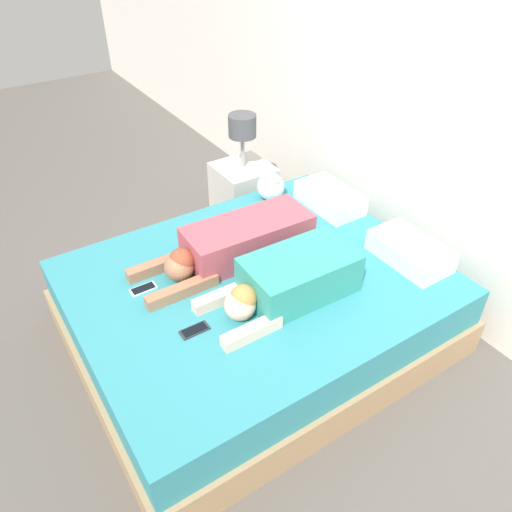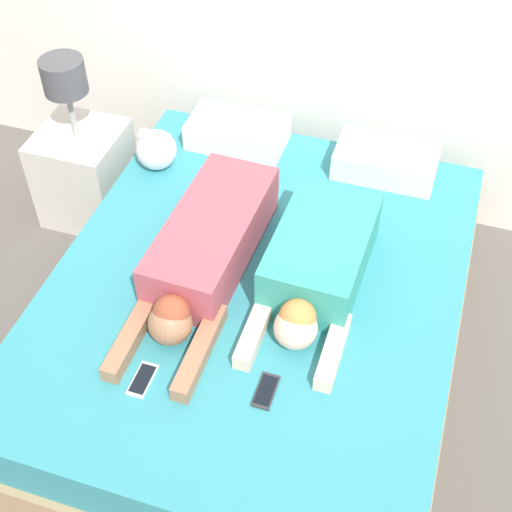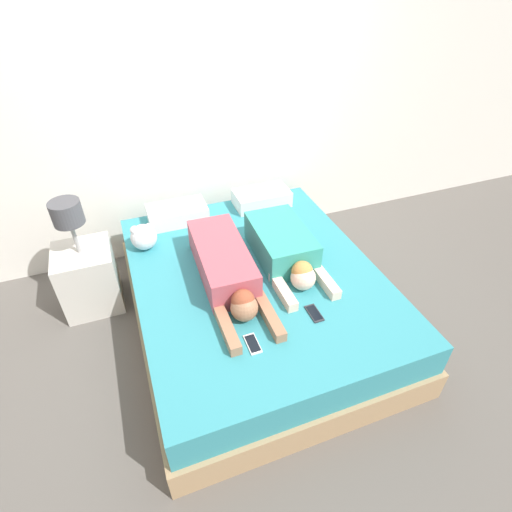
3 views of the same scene
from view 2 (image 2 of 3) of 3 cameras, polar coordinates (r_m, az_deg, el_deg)
name	(u,v)px [view 2 (image 2 of 3)]	position (r m, az deg, el deg)	size (l,w,h in m)	color
ground_plane	(256,349)	(3.41, 0.00, -7.42)	(12.00, 12.00, 0.00)	#5B5651
bed	(256,317)	(3.22, 0.00, -4.89)	(1.77, 2.17, 0.49)	tan
pillow_head_left	(237,132)	(3.70, -1.49, 9.85)	(0.49, 0.28, 0.14)	white
pillow_head_right	(386,161)	(3.57, 10.35, 7.46)	(0.49, 0.28, 0.14)	white
person_left	(205,251)	(3.01, -4.06, 0.42)	(0.36, 1.15, 0.23)	#B24C59
person_right	(317,265)	(2.95, 4.89, -0.74)	(0.39, 0.90, 0.24)	teal
cell_phone_left	(143,380)	(2.75, -9.06, -9.74)	(0.07, 0.15, 0.01)	silver
cell_phone_right	(266,391)	(2.69, 0.80, -10.74)	(0.07, 0.15, 0.01)	#2D2D33
plush_toy	(156,149)	(3.56, -7.98, 8.50)	(0.20, 0.20, 0.21)	white
nightstand	(84,167)	(3.97, -13.60, 6.91)	(0.43, 0.43, 0.96)	beige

